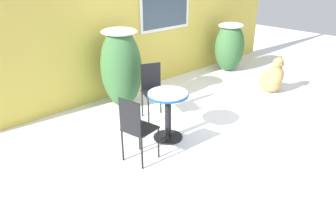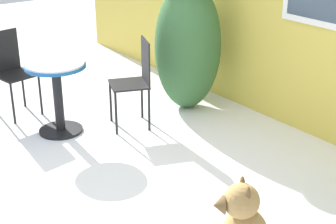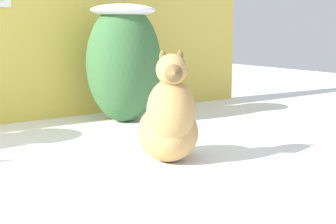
# 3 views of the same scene
# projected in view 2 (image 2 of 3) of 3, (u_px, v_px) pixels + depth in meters

# --- Properties ---
(ground_plane) EXTENTS (16.00, 16.00, 0.00)m
(ground_plane) POSITION_uv_depth(u_px,v_px,m) (109.00, 192.00, 4.17)
(ground_plane) COLOR white
(shrub_left) EXTENTS (0.72, 0.73, 1.41)m
(shrub_left) POSITION_uv_depth(u_px,v_px,m) (188.00, 43.00, 5.56)
(shrub_left) COLOR #386638
(shrub_left) RESTS_ON ground_plane
(patio_table) EXTENTS (0.59, 0.59, 0.73)m
(patio_table) POSITION_uv_depth(u_px,v_px,m) (57.00, 84.00, 5.03)
(patio_table) COLOR black
(patio_table) RESTS_ON ground_plane
(patio_chair_near_table) EXTENTS (0.48, 0.48, 0.91)m
(patio_chair_near_table) POSITION_uv_depth(u_px,v_px,m) (135.00, 79.00, 5.18)
(patio_chair_near_table) COLOR black
(patio_chair_near_table) RESTS_ON ground_plane
(patio_chair_far_side) EXTENTS (0.43, 0.43, 0.91)m
(patio_chair_far_side) POSITION_uv_depth(u_px,v_px,m) (12.00, 69.00, 5.47)
(patio_chair_far_side) COLOR black
(patio_chair_far_side) RESTS_ON ground_plane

